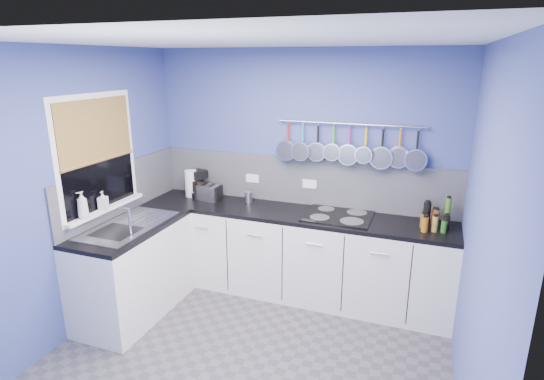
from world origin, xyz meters
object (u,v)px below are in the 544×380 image
Objects in this scene: soap_bottle_a at (82,205)px; paper_towel at (191,183)px; soap_bottle_b at (103,200)px; canister at (249,197)px; coffee_maker at (198,184)px; toaster at (209,192)px; hob at (339,215)px.

soap_bottle_a is 0.80× the size of paper_towel.
soap_bottle_b is 1.10m from paper_towel.
coffee_maker is at bearing 179.56° from canister.
toaster is at bearing -170.99° from canister.
soap_bottle_a is 1.67m from canister.
soap_bottle_a is 2.06× the size of canister.
toaster is 1.45m from hob.
soap_bottle_b reaches higher than hob.
soap_bottle_a is at bearing -90.00° from soap_bottle_b.
soap_bottle_b is 1.16m from toaster.
canister is 0.18× the size of hob.
soap_bottle_b reaches higher than toaster.
toaster is 2.25× the size of canister.
paper_towel is at bearing 177.35° from toaster.
soap_bottle_a is 1.39× the size of soap_bottle_b.
paper_towel is at bearing -139.31° from coffee_maker.
soap_bottle_a is 1.38m from toaster.
toaster is (0.55, 1.01, -0.15)m from soap_bottle_b.
soap_bottle_a reaches higher than canister.
paper_towel is at bearing 177.76° from hob.
toaster is 0.40× the size of hob.
soap_bottle_a is 2.36m from hob.
coffee_maker reaches higher than canister.
coffee_maker is 2.54× the size of canister.
soap_bottle_b is 0.66× the size of toaster.
soap_bottle_b is at bearing -110.14° from toaster.
toaster is at bearing 61.44° from soap_bottle_b.
soap_bottle_a is 0.81× the size of coffee_maker.
coffee_maker is 0.20m from toaster.
soap_bottle_b reaches higher than canister.
soap_bottle_a is 0.37× the size of hob.
paper_towel reaches higher than toaster.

